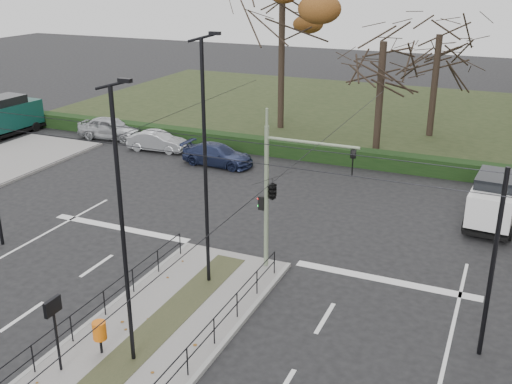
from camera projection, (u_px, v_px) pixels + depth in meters
ground at (173, 317)px, 20.14m from camera, size 140.00×140.00×0.00m
median_island at (130, 357)px, 17.97m from camera, size 4.40×15.00×0.14m
park at (310, 108)px, 49.80m from camera, size 38.00×26.00×0.10m
hedge at (243, 143)px, 38.15m from camera, size 38.00×1.00×1.00m
median_railing at (126, 333)px, 17.56m from camera, size 4.14×13.24×0.92m
catenary at (193, 207)px, 20.32m from camera, size 20.00×34.00×6.00m
traffic_light at (275, 188)px, 22.11m from camera, size 3.80×2.15×5.58m
litter_bin at (100, 331)px, 17.80m from camera, size 0.42×0.42×1.07m
info_panel at (54, 315)px, 16.66m from camera, size 0.13×0.61×2.34m
streetlamp_median_near at (123, 228)px, 16.28m from camera, size 0.70×0.14×8.36m
streetlamp_median_far at (206, 163)px, 20.60m from camera, size 0.75×0.15×9.01m
parked_car_first at (110, 128)px, 40.70m from camera, size 4.61×2.18×1.52m
parked_car_second at (157, 141)px, 38.12m from camera, size 3.92×1.67×1.26m
parked_car_third at (218, 155)px, 35.39m from camera, size 4.43×1.95×1.27m
white_van at (495, 199)px, 26.99m from camera, size 2.33×4.60×2.40m
green_van at (3, 116)px, 41.29m from camera, size 2.44×5.63×2.72m
bare_tree_center at (439, 42)px, 39.25m from camera, size 5.95×5.95×9.04m
bare_tree_near at (383, 50)px, 35.28m from camera, size 5.68×5.68×9.09m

